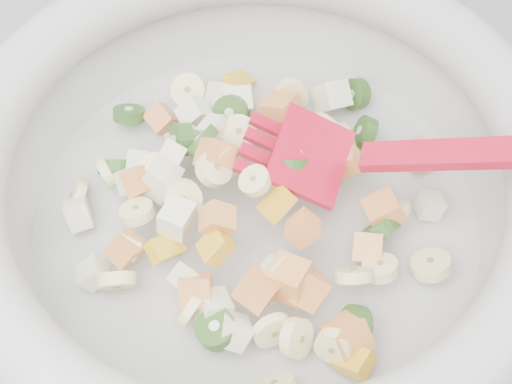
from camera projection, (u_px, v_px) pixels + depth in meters
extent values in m
cube|color=gray|center=(316.00, 357.00, 0.95)|extent=(2.00, 0.60, 0.90)
cylinder|color=#B7B8B5|center=(256.00, 222.00, 0.53)|extent=(0.34, 0.34, 0.02)
torus|color=#B7B8B5|center=(256.00, 158.00, 0.46)|extent=(0.41, 0.41, 0.05)
cylinder|color=beige|center=(189.00, 91.00, 0.57)|extent=(0.04, 0.04, 0.02)
cylinder|color=beige|center=(183.00, 198.00, 0.48)|extent=(0.03, 0.02, 0.03)
cylinder|color=beige|center=(272.00, 331.00, 0.45)|extent=(0.03, 0.02, 0.03)
cylinder|color=beige|center=(354.00, 275.00, 0.46)|extent=(0.03, 0.03, 0.03)
cylinder|color=beige|center=(116.00, 281.00, 0.47)|extent=(0.03, 0.02, 0.03)
cylinder|color=beige|center=(109.00, 172.00, 0.52)|extent=(0.02, 0.02, 0.02)
cylinder|color=beige|center=(333.00, 346.00, 0.45)|extent=(0.03, 0.03, 0.03)
cylinder|color=beige|center=(337.00, 136.00, 0.53)|extent=(0.03, 0.03, 0.02)
cylinder|color=beige|center=(191.00, 309.00, 0.46)|extent=(0.02, 0.03, 0.03)
cylinder|color=beige|center=(238.00, 133.00, 0.52)|extent=(0.04, 0.04, 0.02)
cylinder|color=beige|center=(290.00, 96.00, 0.56)|extent=(0.03, 0.02, 0.03)
cylinder|color=beige|center=(380.00, 268.00, 0.47)|extent=(0.03, 0.03, 0.02)
cylinder|color=beige|center=(297.00, 338.00, 0.45)|extent=(0.03, 0.03, 0.03)
cylinder|color=beige|center=(181.00, 138.00, 0.53)|extent=(0.03, 0.03, 0.02)
cylinder|color=beige|center=(297.00, 159.00, 0.50)|extent=(0.02, 0.04, 0.03)
cylinder|color=beige|center=(227.00, 161.00, 0.50)|extent=(0.03, 0.02, 0.03)
cylinder|color=beige|center=(155.00, 171.00, 0.50)|extent=(0.03, 0.04, 0.02)
cylinder|color=beige|center=(391.00, 209.00, 0.50)|extent=(0.04, 0.03, 0.03)
cylinder|color=beige|center=(214.00, 169.00, 0.49)|extent=(0.03, 0.03, 0.03)
cylinder|color=beige|center=(255.00, 181.00, 0.47)|extent=(0.02, 0.02, 0.02)
cylinder|color=beige|center=(188.00, 141.00, 0.53)|extent=(0.03, 0.03, 0.02)
cylinder|color=beige|center=(431.00, 265.00, 0.48)|extent=(0.03, 0.03, 0.02)
cylinder|color=beige|center=(76.00, 196.00, 0.52)|extent=(0.03, 0.04, 0.04)
cylinder|color=beige|center=(137.00, 212.00, 0.49)|extent=(0.03, 0.03, 0.02)
cylinder|color=beige|center=(327.00, 124.00, 0.54)|extent=(0.03, 0.03, 0.03)
cube|color=#FF8D50|center=(140.00, 181.00, 0.50)|extent=(0.03, 0.03, 0.03)
cube|color=#FF8D50|center=(303.00, 229.00, 0.46)|extent=(0.03, 0.02, 0.03)
cube|color=#FF8D50|center=(417.00, 155.00, 0.53)|extent=(0.02, 0.02, 0.02)
cube|color=#FF8D50|center=(313.00, 147.00, 0.51)|extent=(0.04, 0.03, 0.03)
cube|color=#FF8D50|center=(217.00, 219.00, 0.47)|extent=(0.03, 0.02, 0.03)
cube|color=#FF8D50|center=(196.00, 291.00, 0.46)|extent=(0.03, 0.03, 0.03)
cube|color=#FF8D50|center=(161.00, 119.00, 0.56)|extent=(0.03, 0.03, 0.03)
cube|color=#FF8D50|center=(126.00, 249.00, 0.48)|extent=(0.03, 0.03, 0.03)
cube|color=#FF8D50|center=(368.00, 247.00, 0.48)|extent=(0.03, 0.03, 0.03)
cube|color=#FF8D50|center=(280.00, 109.00, 0.55)|extent=(0.03, 0.04, 0.03)
cube|color=#FF8D50|center=(303.00, 143.00, 0.51)|extent=(0.03, 0.03, 0.03)
cube|color=#FF8D50|center=(306.00, 287.00, 0.46)|extent=(0.03, 0.04, 0.04)
cube|color=#FF8D50|center=(215.00, 155.00, 0.50)|extent=(0.03, 0.03, 0.04)
cube|color=#FF8D50|center=(289.00, 279.00, 0.46)|extent=(0.03, 0.04, 0.03)
cube|color=#FF8D50|center=(348.00, 337.00, 0.45)|extent=(0.03, 0.04, 0.03)
cube|color=#FF8D50|center=(384.00, 210.00, 0.49)|extent=(0.03, 0.03, 0.03)
cube|color=#FF8D50|center=(347.00, 161.00, 0.50)|extent=(0.03, 0.02, 0.02)
cube|color=#FF8D50|center=(257.00, 290.00, 0.45)|extent=(0.03, 0.03, 0.03)
cylinder|color=#53A637|center=(355.00, 326.00, 0.46)|extent=(0.03, 0.04, 0.04)
cylinder|color=#53A637|center=(182.00, 140.00, 0.52)|extent=(0.02, 0.03, 0.03)
cylinder|color=#53A637|center=(217.00, 329.00, 0.45)|extent=(0.03, 0.03, 0.02)
cylinder|color=#53A637|center=(129.00, 114.00, 0.55)|extent=(0.03, 0.03, 0.02)
cylinder|color=#53A637|center=(365.00, 133.00, 0.54)|extent=(0.03, 0.03, 0.03)
cylinder|color=#53A637|center=(290.00, 164.00, 0.49)|extent=(0.04, 0.03, 0.03)
cylinder|color=#53A637|center=(116.00, 168.00, 0.53)|extent=(0.04, 0.02, 0.04)
cylinder|color=#53A637|center=(202.00, 141.00, 0.51)|extent=(0.03, 0.03, 0.04)
cylinder|color=#53A637|center=(380.00, 229.00, 0.49)|extent=(0.04, 0.03, 0.04)
cylinder|color=#53A637|center=(356.00, 94.00, 0.57)|extent=(0.02, 0.04, 0.04)
cylinder|color=#53A637|center=(231.00, 112.00, 0.54)|extent=(0.03, 0.04, 0.03)
cube|color=white|center=(177.00, 218.00, 0.47)|extent=(0.03, 0.03, 0.02)
cube|color=white|center=(275.00, 271.00, 0.46)|extent=(0.02, 0.03, 0.02)
cube|color=white|center=(78.00, 214.00, 0.51)|extent=(0.02, 0.03, 0.03)
cube|color=white|center=(93.00, 273.00, 0.48)|extent=(0.02, 0.02, 0.02)
cube|color=white|center=(212.00, 308.00, 0.46)|extent=(0.03, 0.02, 0.03)
cube|color=white|center=(233.00, 331.00, 0.45)|extent=(0.03, 0.03, 0.03)
cube|color=white|center=(214.00, 130.00, 0.52)|extent=(0.03, 0.03, 0.02)
cube|color=white|center=(194.00, 113.00, 0.54)|extent=(0.03, 0.02, 0.03)
cube|color=white|center=(160.00, 179.00, 0.50)|extent=(0.04, 0.03, 0.03)
cube|color=white|center=(130.00, 245.00, 0.48)|extent=(0.02, 0.03, 0.03)
cube|color=white|center=(187.00, 281.00, 0.46)|extent=(0.03, 0.03, 0.03)
cube|color=white|center=(172.00, 153.00, 0.51)|extent=(0.02, 0.03, 0.03)
cube|color=white|center=(144.00, 162.00, 0.52)|extent=(0.03, 0.03, 0.03)
cube|color=white|center=(332.00, 96.00, 0.56)|extent=(0.03, 0.03, 0.04)
cube|color=white|center=(134.00, 180.00, 0.51)|extent=(0.03, 0.03, 0.03)
cube|color=white|center=(239.00, 98.00, 0.55)|extent=(0.03, 0.03, 0.03)
cube|color=white|center=(430.00, 206.00, 0.51)|extent=(0.02, 0.02, 0.02)
cube|color=white|center=(224.00, 99.00, 0.56)|extent=(0.04, 0.03, 0.04)
cube|color=gold|center=(353.00, 361.00, 0.45)|extent=(0.03, 0.03, 0.02)
cube|color=gold|center=(277.00, 204.00, 0.47)|extent=(0.03, 0.03, 0.03)
cube|color=gold|center=(165.00, 248.00, 0.48)|extent=(0.03, 0.03, 0.02)
cube|color=gold|center=(238.00, 83.00, 0.58)|extent=(0.03, 0.03, 0.02)
cube|color=gold|center=(345.00, 146.00, 0.52)|extent=(0.02, 0.03, 0.03)
cube|color=gold|center=(303.00, 130.00, 0.53)|extent=(0.02, 0.03, 0.02)
cube|color=gold|center=(216.00, 246.00, 0.47)|extent=(0.03, 0.02, 0.03)
cube|color=red|center=(310.00, 156.00, 0.49)|extent=(0.08, 0.08, 0.03)
cube|color=red|center=(267.00, 125.00, 0.51)|extent=(0.03, 0.02, 0.02)
cube|color=red|center=(262.00, 140.00, 0.50)|extent=(0.03, 0.02, 0.02)
cube|color=red|center=(257.00, 156.00, 0.49)|extent=(0.03, 0.02, 0.02)
cube|color=red|center=(252.00, 172.00, 0.48)|extent=(0.03, 0.02, 0.02)
cube|color=red|center=(511.00, 152.00, 0.43)|extent=(0.16, 0.11, 0.08)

